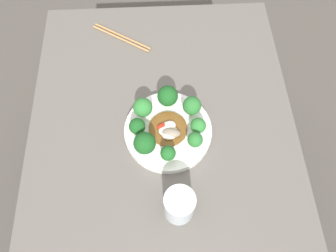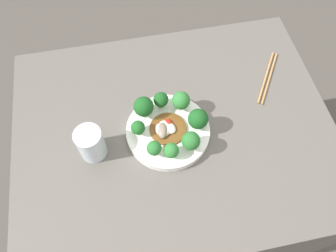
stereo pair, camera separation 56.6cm
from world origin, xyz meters
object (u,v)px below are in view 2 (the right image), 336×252
object	(u,v)px
broccoli_southwest	(181,101)
broccoli_south	(161,100)
broccoli_east	(138,128)
stirfry_center	(166,129)
plate	(168,131)
broccoli_west	(198,119)
broccoli_northeast	(154,148)
broccoli_southeast	(144,107)
broccoli_northwest	(191,141)
chopsticks	(268,77)
broccoli_north	(171,151)
drinking_glass	(91,143)

from	to	relation	value
broccoli_southwest	broccoli_south	size ratio (longest dim) A/B	1.12
broccoli_east	stirfry_center	xyz separation A→B (m)	(-0.08, 0.01, -0.02)
plate	broccoli_south	size ratio (longest dim) A/B	4.25
broccoli_west	stirfry_center	bearing A→B (deg)	-1.16
broccoli_northeast	broccoli_southeast	xyz separation A→B (m)	(0.01, -0.13, 0.01)
broccoli_southwest	broccoli_east	xyz separation A→B (m)	(0.14, 0.06, -0.00)
broccoli_northwest	broccoli_southwest	world-z (taller)	broccoli_northwest
broccoli_south	chopsticks	world-z (taller)	broccoli_south
chopsticks	broccoli_southeast	bearing A→B (deg)	9.99
broccoli_northeast	broccoli_east	xyz separation A→B (m)	(0.03, -0.07, -0.00)
broccoli_northeast	broccoli_north	xyz separation A→B (m)	(-0.04, 0.01, -0.01)
broccoli_west	broccoli_south	bearing A→B (deg)	-43.49
broccoli_northeast	stirfry_center	world-z (taller)	broccoli_northeast
broccoli_northwest	broccoli_east	distance (m)	0.15
plate	broccoli_southeast	size ratio (longest dim) A/B	3.35
broccoli_west	stirfry_center	world-z (taller)	broccoli_west
broccoli_southwest	stirfry_center	distance (m)	0.09
broccoli_north	chopsticks	bearing A→B (deg)	-149.29
broccoli_northwest	broccoli_east	xyz separation A→B (m)	(0.13, -0.07, -0.01)
broccoli_south	stirfry_center	world-z (taller)	broccoli_south
broccoli_northwest	broccoli_south	bearing A→B (deg)	-70.30
drinking_glass	chopsticks	xyz separation A→B (m)	(-0.58, -0.15, -0.05)
broccoli_west	chopsticks	distance (m)	0.31
stirfry_center	drinking_glass	distance (m)	0.21
broccoli_east	broccoli_southeast	xyz separation A→B (m)	(-0.03, -0.06, 0.01)
broccoli_northwest	drinking_glass	size ratio (longest dim) A/B	0.64
broccoli_east	stirfry_center	bearing A→B (deg)	176.03
broccoli_east	stirfry_center	size ratio (longest dim) A/B	0.50
plate	broccoli_southwest	size ratio (longest dim) A/B	3.79
drinking_glass	broccoli_northeast	bearing A→B (deg)	162.63
broccoli_west	broccoli_southwest	distance (m)	0.08
broccoli_south	broccoli_southeast	bearing A→B (deg)	20.03
drinking_glass	broccoli_south	bearing A→B (deg)	-155.24
broccoli_south	stirfry_center	bearing A→B (deg)	88.85
broccoli_southwest	stirfry_center	xyz separation A→B (m)	(0.06, 0.07, -0.03)
broccoli_west	stirfry_center	xyz separation A→B (m)	(0.09, -0.00, -0.03)
broccoli_west	broccoli_east	distance (m)	0.17
broccoli_south	broccoli_east	xyz separation A→B (m)	(0.08, 0.08, -0.00)
broccoli_southeast	plate	bearing A→B (deg)	132.83
broccoli_northwest	drinking_glass	world-z (taller)	drinking_glass
broccoli_northwest	broccoli_north	size ratio (longest dim) A/B	1.30
broccoli_southwest	broccoli_east	world-z (taller)	broccoli_southwest
broccoli_southwest	chopsticks	xyz separation A→B (m)	(-0.31, -0.07, -0.06)
broccoli_northwest	chopsticks	bearing A→B (deg)	-146.51
broccoli_southeast	drinking_glass	world-z (taller)	drinking_glass
broccoli_northwest	broccoli_west	size ratio (longest dim) A/B	1.00
broccoli_northwest	chopsticks	world-z (taller)	broccoli_northwest
broccoli_east	chopsticks	distance (m)	0.47
broccoli_north	stirfry_center	distance (m)	0.08
broccoli_southwest	broccoli_east	bearing A→B (deg)	24.61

